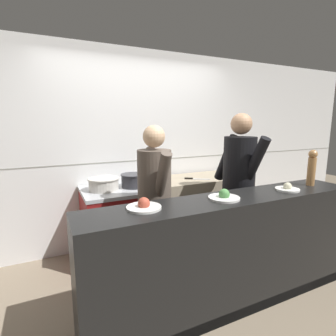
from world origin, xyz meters
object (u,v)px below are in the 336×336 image
at_px(sauce_pot, 133,180).
at_px(plated_dish_dessert, 287,188).
at_px(oven_range, 118,224).
at_px(chef_sous, 238,183).
at_px(stock_pot, 104,184).
at_px(chefs_knife, 195,179).
at_px(chef_head_cook, 155,199).
at_px(plated_dish_main, 144,206).
at_px(plated_dish_appetiser, 224,197).
at_px(pepper_mill, 312,167).

relative_size(sauce_pot, plated_dish_dessert, 1.37).
bearing_deg(oven_range, chef_sous, -30.54).
relative_size(stock_pot, plated_dish_dessert, 1.60).
distance_m(stock_pot, plated_dish_dessert, 1.96).
distance_m(chefs_knife, chef_head_cook, 0.99).
height_order(plated_dish_main, chef_head_cook, chef_head_cook).
bearing_deg(stock_pot, plated_dish_appetiser, -58.30).
height_order(stock_pot, chef_head_cook, chef_head_cook).
bearing_deg(chef_head_cook, pepper_mill, -18.86).
relative_size(oven_range, sauce_pot, 2.89).
xyz_separation_m(stock_pot, plated_dish_dessert, (1.50, -1.27, 0.07)).
bearing_deg(oven_range, plated_dish_main, -94.65).
distance_m(oven_range, plated_dish_dessert, 1.94).
distance_m(chefs_knife, pepper_mill, 1.37).
relative_size(chefs_knife, chef_sous, 0.17).
distance_m(plated_dish_appetiser, chef_sous, 0.80).
bearing_deg(plated_dish_appetiser, chef_sous, 40.97).
xyz_separation_m(oven_range, chef_head_cook, (0.21, -0.65, 0.47)).
height_order(stock_pot, pepper_mill, pepper_mill).
distance_m(plated_dish_main, pepper_mill, 1.83).
bearing_deg(chef_sous, sauce_pot, 138.70).
height_order(oven_range, plated_dish_main, plated_dish_main).
relative_size(plated_dish_dessert, chef_sous, 0.13).
relative_size(stock_pot, chef_sous, 0.20).
height_order(plated_dish_appetiser, plated_dish_dessert, plated_dish_appetiser).
height_order(sauce_pot, plated_dish_main, plated_dish_main).
bearing_deg(plated_dish_dessert, chefs_knife, 105.04).
relative_size(chefs_knife, plated_dish_appetiser, 1.14).
bearing_deg(stock_pot, chefs_knife, -4.02).
relative_size(plated_dish_appetiser, pepper_mill, 0.73).
bearing_deg(plated_dish_dessert, stock_pot, 139.74).
xyz_separation_m(oven_range, sauce_pot, (0.20, -0.00, 0.53)).
distance_m(chefs_knife, chef_sous, 0.66).
distance_m(stock_pot, pepper_mill, 2.26).
xyz_separation_m(chefs_knife, plated_dish_main, (-1.12, -1.10, 0.11)).
bearing_deg(pepper_mill, oven_range, 144.53).
bearing_deg(chef_head_cook, chefs_knife, 36.91).
bearing_deg(chefs_knife, pepper_mill, -58.54).
bearing_deg(plated_dish_appetiser, pepper_mill, 0.73).
xyz_separation_m(stock_pot, chef_head_cook, (0.37, -0.65, -0.05)).
xyz_separation_m(stock_pot, plated_dish_main, (0.06, -1.18, 0.08)).
bearing_deg(oven_range, chef_head_cook, -72.20).
xyz_separation_m(pepper_mill, chef_sous, (-0.51, 0.51, -0.23)).
xyz_separation_m(plated_dish_appetiser, chef_head_cook, (-0.40, 0.59, -0.13)).
relative_size(stock_pot, pepper_mill, 0.97).
bearing_deg(plated_dish_dessert, plated_dish_main, 176.67).
distance_m(pepper_mill, chef_head_cook, 1.65).
relative_size(chefs_knife, plated_dish_dessert, 1.37).
bearing_deg(plated_dish_appetiser, chef_head_cook, 124.28).
xyz_separation_m(oven_range, plated_dish_main, (-0.10, -1.18, 0.60)).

